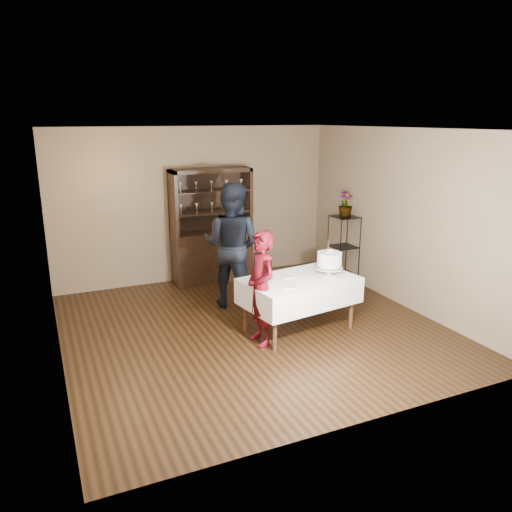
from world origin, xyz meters
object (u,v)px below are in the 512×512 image
object	(u,v)px
woman	(261,288)
man	(232,245)
plant_etagere	(343,246)
cake_table	(299,291)
cake	(329,261)
potted_plant	(345,204)
china_hutch	(212,244)

from	to	relation	value
woman	man	bearing A→B (deg)	171.02
plant_etagere	cake_table	world-z (taller)	plant_etagere
plant_etagere	cake	distance (m)	2.08
man	potted_plant	world-z (taller)	man
woman	potted_plant	size ratio (longest dim) A/B	3.48
potted_plant	plant_etagere	bearing A→B (deg)	27.70
cake_table	cake	size ratio (longest dim) A/B	3.15
cake_table	woman	world-z (taller)	woman
cake_table	man	size ratio (longest dim) A/B	0.85
man	cake_table	bearing A→B (deg)	152.98
china_hutch	woman	size ratio (longest dim) A/B	1.34
china_hutch	man	distance (m)	1.33
woman	cake	size ratio (longest dim) A/B	2.90
plant_etagere	woman	size ratio (longest dim) A/B	0.80
cake_table	cake	xyz separation A→B (m)	(0.42, -0.07, 0.38)
man	cake	bearing A→B (deg)	166.26
china_hutch	cake_table	bearing A→B (deg)	-82.26
woman	man	xyz separation A→B (m)	(0.17, 1.44, 0.21)
potted_plant	china_hutch	bearing A→B (deg)	153.08
china_hutch	cake	bearing A→B (deg)	-73.74
cake_table	cake	world-z (taller)	cake
man	potted_plant	distance (m)	2.26
plant_etagere	cake_table	xyz separation A→B (m)	(-1.73, -1.53, -0.08)
cake_table	man	xyz separation A→B (m)	(-0.47, 1.28, 0.39)
plant_etagere	man	distance (m)	2.24
plant_etagere	cake	xyz separation A→B (m)	(-1.31, -1.59, 0.31)
china_hutch	potted_plant	distance (m)	2.44
china_hutch	plant_etagere	size ratio (longest dim) A/B	1.67
cake_table	china_hutch	bearing A→B (deg)	97.74
plant_etagere	woman	xyz separation A→B (m)	(-2.37, -1.68, 0.10)
china_hutch	cake_table	distance (m)	2.60
woman	plant_etagere	bearing A→B (deg)	122.96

